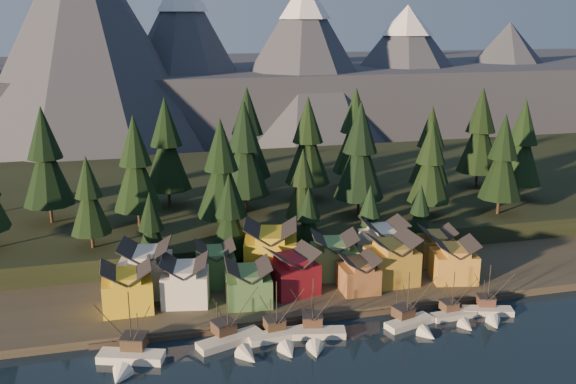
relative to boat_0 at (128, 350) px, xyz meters
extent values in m
plane|color=black|center=(33.65, -8.42, -2.49)|extent=(500.00, 500.00, 0.00)
cube|color=#353026|center=(33.65, 31.58, -1.74)|extent=(400.00, 50.00, 1.50)
cube|color=black|center=(33.65, 81.58, 0.51)|extent=(420.00, 100.00, 6.00)
cube|color=#41392F|center=(33.65, 8.08, -1.99)|extent=(80.00, 4.00, 1.00)
cube|color=#454A59|center=(33.65, 231.58, 12.51)|extent=(560.00, 160.00, 30.00)
cone|color=#454A59|center=(-11.35, 171.58, 42.51)|extent=(100.00, 100.00, 90.00)
cone|color=#454A59|center=(28.65, 189.58, 33.51)|extent=(80.00, 80.00, 72.00)
cone|color=#454A59|center=(78.65, 177.58, 31.51)|extent=(84.00, 84.00, 68.00)
cone|color=#454A59|center=(133.65, 193.58, 26.51)|extent=(92.00, 92.00, 58.00)
cone|color=white|center=(133.65, 193.58, 48.55)|extent=(25.76, 25.76, 13.92)
cone|color=#454A59|center=(193.65, 201.58, 22.51)|extent=(88.00, 88.00, 50.00)
cube|color=white|center=(0.39, 1.13, -2.09)|extent=(11.04, 6.65, 1.84)
cone|color=white|center=(-1.48, -4.31, -2.09)|extent=(4.42, 4.50, 3.44)
cube|color=black|center=(0.39, 1.13, -2.78)|extent=(11.30, 6.79, 0.40)
cube|color=#413323|center=(1.01, 2.95, -0.31)|extent=(4.59, 4.45, 2.07)
cube|color=#2A2728|center=(1.01, 2.95, 0.84)|extent=(4.88, 4.74, 0.23)
cylinder|color=black|center=(0.59, 1.74, 3.94)|extent=(0.21, 0.21, 10.33)
cylinder|color=black|center=(1.71, 5.00, 1.30)|extent=(0.16, 0.16, 5.05)
cube|color=beige|center=(16.60, 2.60, -2.11)|extent=(11.84, 6.87, 1.73)
cone|color=beige|center=(18.69, -3.30, -2.11)|extent=(4.36, 4.76, 3.25)
cube|color=black|center=(16.60, 2.60, -2.76)|extent=(12.13, 7.01, 0.38)
cube|color=#473326|center=(15.91, 4.57, -0.43)|extent=(4.35, 4.21, 1.95)
cube|color=#2A2728|center=(15.91, 4.57, 0.65)|extent=(4.62, 4.49, 0.22)
cylinder|color=black|center=(16.37, 3.26, 3.57)|extent=(0.19, 0.19, 9.74)
cylinder|color=black|center=(15.12, 6.80, 1.08)|extent=(0.15, 0.15, 4.76)
cube|color=silver|center=(24.80, 2.21, -2.13)|extent=(10.52, 3.91, 1.63)
cone|color=silver|center=(25.27, -3.42, -2.13)|extent=(3.34, 3.76, 3.06)
cube|color=black|center=(24.80, 2.21, -2.74)|extent=(10.77, 3.98, 0.36)
cube|color=#473625|center=(24.64, 4.09, -0.55)|extent=(3.51, 3.32, 1.84)
cube|color=#2A2728|center=(24.64, 4.09, 0.47)|extent=(3.73, 3.54, 0.20)
cylinder|color=black|center=(24.74, 2.84, 3.22)|extent=(0.18, 0.18, 9.18)
cylinder|color=black|center=(24.46, 6.22, 0.88)|extent=(0.14, 0.14, 4.49)
cube|color=beige|center=(30.88, 1.60, -2.13)|extent=(11.47, 5.41, 1.66)
cone|color=beige|center=(29.58, -4.32, -2.13)|extent=(3.86, 4.36, 3.12)
cube|color=black|center=(30.88, 1.60, -2.75)|extent=(11.74, 5.52, 0.36)
cube|color=#4C3728|center=(31.31, 3.58, -0.51)|extent=(3.92, 3.76, 1.87)
cube|color=#2A2728|center=(31.31, 3.58, 0.53)|extent=(4.17, 4.01, 0.21)
cylinder|color=black|center=(31.02, 2.26, 3.34)|extent=(0.19, 0.19, 9.36)
cylinder|color=black|center=(31.80, 5.82, 0.94)|extent=(0.15, 0.15, 4.58)
cube|color=silver|center=(48.55, 1.11, -2.14)|extent=(9.55, 5.40, 1.58)
cone|color=silver|center=(49.95, -3.68, -2.14)|extent=(3.72, 3.81, 2.97)
cube|color=black|center=(48.55, 1.11, -2.74)|extent=(9.78, 5.51, 0.35)
cube|color=#463425|center=(48.08, 2.70, -0.61)|extent=(3.88, 3.74, 1.78)
cube|color=#2A2728|center=(48.08, 2.70, 0.38)|extent=(4.12, 3.99, 0.20)
cylinder|color=black|center=(48.39, 1.64, 3.06)|extent=(0.18, 0.18, 8.91)
cylinder|color=black|center=(47.55, 4.51, 0.78)|extent=(0.14, 0.14, 4.36)
cube|color=beige|center=(57.69, 1.95, -2.18)|extent=(8.52, 3.19, 1.40)
cone|color=beige|center=(58.00, -2.63, -2.18)|extent=(2.81, 3.03, 2.62)
cube|color=black|center=(57.69, 1.95, -2.71)|extent=(8.73, 3.24, 0.31)
cube|color=brown|center=(57.58, 3.48, -0.83)|extent=(2.96, 2.80, 1.57)
cube|color=#2A2728|center=(57.58, 3.48, 0.04)|extent=(3.15, 2.99, 0.17)
cylinder|color=black|center=(57.65, 2.46, 2.40)|extent=(0.16, 0.16, 7.85)
cylinder|color=black|center=(57.46, 5.21, 0.39)|extent=(0.12, 0.12, 3.84)
cube|color=beige|center=(64.67, 1.84, -2.16)|extent=(9.44, 5.21, 1.49)
cone|color=beige|center=(63.28, -2.92, -2.16)|extent=(3.54, 3.74, 2.79)
cube|color=black|center=(64.67, 1.84, -2.72)|extent=(9.67, 5.32, 0.33)
cube|color=brown|center=(65.13, 3.42, -0.72)|extent=(3.64, 3.51, 1.67)
cube|color=#2A2728|center=(65.13, 3.42, 0.21)|extent=(3.87, 3.74, 0.19)
cylinder|color=black|center=(64.83, 2.36, 2.72)|extent=(0.17, 0.17, 8.37)
cylinder|color=black|center=(65.66, 5.21, 0.58)|extent=(0.13, 0.13, 4.09)
cube|color=yellow|center=(0.33, 17.13, 2.03)|extent=(8.82, 7.73, 6.04)
cube|color=yellow|center=(0.33, 17.13, 5.66)|extent=(4.87, 7.56, 1.24)
cube|color=silver|center=(10.80, 17.46, 2.06)|extent=(9.67, 8.92, 6.09)
cube|color=silver|center=(10.80, 17.46, 5.68)|extent=(5.91, 8.08, 1.19)
cube|color=#43703D|center=(22.07, 14.27, 1.74)|extent=(8.81, 8.32, 5.46)
cube|color=#43703D|center=(22.07, 14.27, 5.03)|extent=(5.13, 7.85, 1.15)
cube|color=maroon|center=(31.20, 16.88, 2.06)|extent=(10.13, 9.37, 6.09)
cube|color=maroon|center=(31.20, 16.88, 5.70)|extent=(6.31, 8.34, 1.21)
cube|color=#8F5C32|center=(43.82, 14.59, 1.52)|extent=(7.04, 7.04, 5.02)
cube|color=#8F5C32|center=(43.82, 14.59, 4.52)|extent=(3.87, 6.90, 0.99)
cube|color=#A5822A|center=(51.56, 16.67, 2.49)|extent=(9.65, 8.21, 6.96)
cube|color=#A5822A|center=(51.56, 16.67, 6.62)|extent=(5.40, 7.93, 1.33)
cube|color=gold|center=(64.34, 14.74, 1.91)|extent=(9.82, 9.01, 5.81)
cube|color=gold|center=(64.34, 14.74, 5.40)|extent=(6.07, 8.06, 1.19)
cube|color=silver|center=(3.99, 23.66, 2.64)|extent=(10.67, 9.83, 7.27)
cube|color=silver|center=(3.99, 23.66, 6.92)|extent=(6.50, 8.92, 1.31)
cube|color=#3F713D|center=(17.50, 24.69, 2.06)|extent=(7.93, 7.49, 6.11)
cube|color=#3F713D|center=(17.50, 24.69, 5.63)|extent=(4.54, 7.14, 1.06)
cube|color=gold|center=(29.15, 26.45, 2.97)|extent=(12.51, 11.38, 7.92)
cube|color=gold|center=(29.15, 26.45, 7.66)|extent=(7.87, 9.99, 1.48)
cube|color=#568648|center=(41.46, 22.41, 2.21)|extent=(10.19, 8.89, 6.39)
cube|color=#568648|center=(41.46, 22.41, 6.02)|extent=(6.15, 8.05, 1.27)
cube|color=silver|center=(53.71, 25.93, 2.53)|extent=(9.64, 8.71, 7.05)
cube|color=silver|center=(53.71, 25.93, 6.68)|extent=(5.56, 8.24, 1.27)
cube|color=olive|center=(65.04, 23.69, 1.90)|extent=(8.22, 7.86, 5.78)
cube|color=olive|center=(65.04, 23.69, 5.27)|extent=(5.05, 7.14, 1.00)
cylinder|color=#332319|center=(-16.35, 59.58, 5.94)|extent=(0.70, 0.70, 4.87)
cone|color=black|center=(-16.35, 59.58, 16.49)|extent=(11.89, 11.89, 16.76)
cone|color=black|center=(-16.35, 59.58, 25.14)|extent=(8.11, 8.11, 12.16)
cylinder|color=#332319|center=(-6.35, 39.58, 5.25)|extent=(0.70, 0.70, 3.49)
cone|color=black|center=(-6.35, 39.58, 12.81)|extent=(8.52, 8.52, 12.01)
cone|color=black|center=(-6.35, 39.58, 19.00)|extent=(5.81, 5.81, 8.71)
cylinder|color=#332319|center=(3.65, 51.58, 5.80)|extent=(0.70, 0.70, 4.58)
cone|color=black|center=(3.65, 51.58, 15.73)|extent=(11.20, 11.20, 15.79)
cone|color=black|center=(3.65, 51.58, 23.88)|extent=(7.64, 7.64, 11.46)
cylinder|color=#332319|center=(11.65, 66.58, 5.98)|extent=(0.70, 0.70, 4.93)
cone|color=black|center=(11.65, 66.58, 16.67)|extent=(12.06, 12.06, 16.99)
cone|color=black|center=(11.65, 66.58, 25.44)|extent=(8.22, 8.22, 12.33)
cylinder|color=#332319|center=(21.65, 41.58, 5.81)|extent=(0.70, 0.70, 4.61)
cone|color=black|center=(21.65, 41.58, 15.79)|extent=(11.26, 11.26, 15.87)
cone|color=black|center=(21.65, 41.58, 23.98)|extent=(7.68, 7.68, 11.52)
cylinder|color=#332319|center=(29.65, 56.58, 5.96)|extent=(0.70, 0.70, 4.91)
cone|color=black|center=(29.65, 56.58, 16.60)|extent=(12.00, 12.00, 16.90)
cone|color=black|center=(29.65, 56.58, 25.32)|extent=(8.18, 8.18, 12.27)
cylinder|color=#332319|center=(39.65, 39.58, 5.18)|extent=(0.70, 0.70, 3.33)
cone|color=black|center=(39.65, 39.58, 12.39)|extent=(8.14, 8.14, 11.47)
cone|color=black|center=(39.65, 39.58, 18.31)|extent=(5.55, 5.55, 8.33)
cylinder|color=#332319|center=(47.65, 63.58, 5.93)|extent=(0.70, 0.70, 4.83)
cone|color=black|center=(47.65, 63.58, 16.40)|extent=(11.81, 11.81, 16.65)
cone|color=black|center=(47.65, 63.58, 24.99)|extent=(8.05, 8.05, 12.08)
cylinder|color=#332319|center=(55.65, 46.58, 5.99)|extent=(0.70, 0.70, 4.95)
cone|color=black|center=(55.65, 46.58, 16.71)|extent=(12.10, 12.10, 17.05)
cone|color=black|center=(55.65, 46.58, 25.51)|extent=(8.25, 8.25, 12.37)
cylinder|color=#332319|center=(63.65, 71.58, 6.01)|extent=(0.70, 0.70, 5.01)
cone|color=black|center=(63.65, 71.58, 16.86)|extent=(12.23, 12.23, 17.24)
cone|color=black|center=(63.65, 71.58, 25.76)|extent=(8.34, 8.34, 12.51)
cylinder|color=#332319|center=(71.65, 41.58, 5.61)|extent=(0.70, 0.70, 4.20)
cone|color=black|center=(71.65, 41.58, 14.72)|extent=(10.27, 10.27, 14.47)
cone|color=black|center=(71.65, 41.58, 22.19)|extent=(7.00, 7.00, 10.50)
cylinder|color=#332319|center=(79.65, 57.58, 5.68)|extent=(0.70, 0.70, 4.34)
cone|color=black|center=(79.65, 57.58, 15.09)|extent=(10.62, 10.62, 14.96)
cone|color=black|center=(79.65, 57.58, 22.81)|extent=(7.24, 7.24, 10.86)
cylinder|color=#332319|center=(89.65, 39.58, 5.70)|extent=(0.70, 0.70, 4.37)
cone|color=black|center=(89.65, 39.58, 15.17)|extent=(10.69, 10.69, 15.06)
cone|color=black|center=(89.65, 39.58, 22.94)|extent=(7.29, 7.29, 10.93)
cylinder|color=#332319|center=(97.65, 63.58, 6.01)|extent=(0.70, 0.70, 5.00)
cone|color=black|center=(97.65, 63.58, 16.83)|extent=(12.21, 12.21, 17.21)
cone|color=black|center=(97.65, 63.58, 25.71)|extent=(8.33, 8.33, 12.49)
cylinder|color=#332319|center=(33.65, 73.58, 6.08)|extent=(0.70, 0.70, 5.14)
cone|color=black|center=(33.65, 73.58, 17.21)|extent=(12.56, 12.56, 17.69)
cone|color=black|center=(33.65, 73.58, 26.34)|extent=(8.56, 8.56, 12.84)
cylinder|color=#332319|center=(101.65, 49.58, 5.87)|extent=(0.70, 0.70, 4.71)
cone|color=black|center=(101.65, 49.58, 16.08)|extent=(11.52, 11.52, 16.23)
cone|color=black|center=(101.65, 49.58, 24.45)|extent=(7.85, 7.85, 11.78)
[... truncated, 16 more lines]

